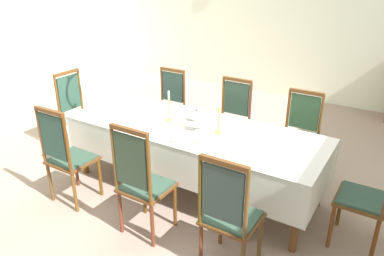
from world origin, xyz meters
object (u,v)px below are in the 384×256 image
(chair_north_b, at_px, (231,119))
(candlestick_west, at_px, (169,109))
(candlestick_east, at_px, (219,119))
(chair_head_east, at_px, (373,189))
(soup_tureen, at_px, (196,119))
(spoon_secondary, at_px, (246,122))
(chair_north_a, at_px, (168,105))
(chair_north_c, at_px, (299,134))
(spoon_primary, at_px, (194,143))
(bowl_near_right, at_px, (237,120))
(dining_table, at_px, (193,133))
(chair_south_a, at_px, (66,154))
(bowl_near_left, at_px, (181,139))
(chair_south_b, at_px, (142,180))
(chair_head_west, at_px, (78,112))
(chair_south_c, at_px, (229,213))

(chair_north_b, xyz_separation_m, candlestick_west, (-0.33, -0.91, 0.36))
(candlestick_east, bearing_deg, chair_head_east, 0.00)
(soup_tureen, xyz_separation_m, candlestick_west, (-0.36, 0.00, 0.04))
(spoon_secondary, bearing_deg, chair_north_a, 159.86)
(chair_north_b, xyz_separation_m, chair_north_c, (0.89, -0.00, -0.00))
(chair_north_b, distance_m, spoon_primary, 1.29)
(soup_tureen, relative_size, bowl_near_right, 1.84)
(chair_north_c, height_order, candlestick_west, candlestick_west)
(chair_north_a, height_order, candlestick_west, candlestick_west)
(dining_table, bearing_deg, chair_south_a, -137.06)
(chair_north_c, bearing_deg, bowl_near_left, 57.34)
(chair_head_east, bearing_deg, candlestick_west, 90.00)
(spoon_primary, bearing_deg, chair_north_b, 108.45)
(chair_north_c, distance_m, candlestick_east, 1.15)
(chair_south_b, height_order, chair_north_b, chair_south_b)
(bowl_near_left, bearing_deg, spoon_primary, 11.15)
(chair_north_a, distance_m, chair_head_east, 2.96)
(chair_head_west, bearing_deg, spoon_primary, 80.59)
(candlestick_east, relative_size, spoon_primary, 2.20)
(chair_head_east, bearing_deg, chair_south_b, 116.92)
(chair_south_a, bearing_deg, chair_north_b, 61.22)
(chair_head_east, xyz_separation_m, candlestick_west, (-2.14, 0.00, 0.31))
(chair_north_a, relative_size, bowl_near_left, 5.34)
(chair_north_b, distance_m, chair_head_east, 2.03)
(chair_north_b, distance_m, chair_south_c, 2.03)
(candlestick_east, distance_m, bowl_near_left, 0.45)
(chair_north_b, xyz_separation_m, bowl_near_right, (0.31, -0.52, 0.23))
(chair_north_a, xyz_separation_m, bowl_near_right, (1.32, -0.52, 0.24))
(candlestick_west, distance_m, candlestick_east, 0.62)
(chair_south_c, bearing_deg, spoon_primary, 139.94)
(chair_south_b, distance_m, candlestick_west, 1.03)
(soup_tureen, relative_size, spoon_primary, 1.52)
(chair_north_b, bearing_deg, bowl_near_right, 120.89)
(chair_south_a, bearing_deg, candlestick_west, 53.71)
(candlestick_west, xyz_separation_m, bowl_near_right, (0.65, 0.39, -0.13))
(spoon_primary, bearing_deg, chair_head_east, 21.27)
(soup_tureen, xyz_separation_m, spoon_secondary, (0.39, 0.42, -0.10))
(chair_north_b, xyz_separation_m, soup_tureen, (0.02, -0.91, 0.32))
(bowl_near_right, bearing_deg, chair_south_a, -135.28)
(chair_north_a, distance_m, chair_head_west, 1.24)
(chair_south_c, height_order, soup_tureen, chair_south_c)
(chair_north_c, height_order, chair_head_east, chair_head_east)
(candlestick_west, relative_size, bowl_near_left, 1.80)
(chair_south_c, distance_m, soup_tureen, 1.30)
(chair_south_b, relative_size, candlestick_east, 2.95)
(dining_table, relative_size, spoon_primary, 16.05)
(chair_head_west, xyz_separation_m, candlestick_east, (2.14, 0.00, 0.36))
(chair_head_east, distance_m, bowl_near_left, 1.79)
(candlestick_east, bearing_deg, candlestick_west, 180.00)
(candlestick_east, distance_m, spoon_secondary, 0.46)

